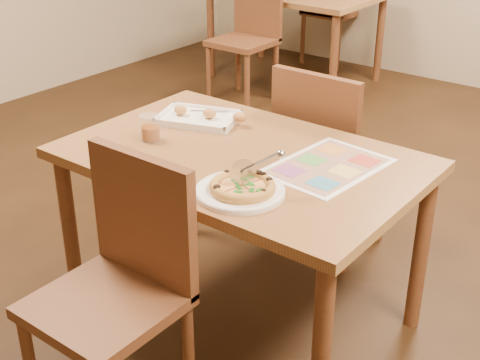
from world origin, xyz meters
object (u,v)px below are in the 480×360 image
Objects in this scene: bg_chair_near at (251,24)px; plate at (240,192)px; chair_near at (125,260)px; chair_far at (324,142)px; bg_chair_far at (327,0)px; menu at (328,166)px; glass_tumbler at (151,129)px; bg_table at (295,2)px; dining_table at (241,175)px; pizza_cutter at (255,167)px; appetizer_tray at (201,118)px; pizza at (242,187)px.

bg_chair_near reaches higher than plate.
chair_near is 1.60× the size of plate.
chair_near is 1.00× the size of chair_far.
plate is (0.19, 0.35, 0.16)m from chair_near.
bg_chair_far is at bearing -59.35° from chair_far.
chair_far is (-0.00, 1.20, 0.00)m from chair_near.
bg_chair_near reaches higher than menu.
plate is at bearing -15.20° from glass_tumbler.
plate reaches higher than bg_table.
bg_table is at bearing 120.38° from plate.
dining_table is 2.77× the size of bg_chair_near.
pizza_cutter is 0.67m from appetizer_tray.
appetizer_tray is 0.65m from menu.
pizza_cutter reaches higher than menu.
chair_far is at bearing -53.95° from bg_table.
chair_far is at bearing 102.51° from plate.
glass_tumbler is 0.23× the size of menu.
chair_near is at bearing -54.17° from glass_tumbler.
pizza is 0.58m from glass_tumbler.
pizza_cutter is at bearing -34.14° from appetizer_tray.
glass_tumbler is (-0.58, 0.11, -0.05)m from pizza_cutter.
menu is (0.09, 0.31, -0.09)m from pizza_cutter.
pizza_cutter is 0.39× the size of appetizer_tray.
chair_near is at bearing 90.00° from chair_far.
chair_near is 4.69× the size of glass_tumbler.
chair_near is at bearing -113.73° from menu.
chair_far is at bearing 50.91° from pizza_cutter.
glass_tumbler is 0.70m from menu.
chair_near is 4.22m from bg_chair_far.
bg_chair_far reaches higher than glass_tumbler.
chair_near is 0.51m from pizza_cutter.
appetizer_tray is at bearing -58.14° from bg_chair_near.
pizza_cutter is (0.22, -0.82, 0.25)m from chair_far.
menu is at bearing 121.60° from chair_far.
bg_table is 3.54m from pizza.
chair_far reaches higher than glass_tumbler.
plate is at bearing -53.18° from dining_table.
chair_far is 0.58m from appetizer_tray.
chair_far is 1.00× the size of bg_chair_far.
bg_chair_far is 3.99m from pizza.
appetizer_tray is at bearing -64.37° from bg_table.
chair_near and chair_far have the same top height.
chair_far is at bearing 52.83° from appetizer_tray.
plate is 1.97× the size of pizza_cutter.
pizza_cutter reaches higher than plate.
bg_chair_far is 1.60× the size of plate.
bg_chair_near reaches higher than pizza_cutter.
dining_table is 0.34m from menu.
appetizer_tray is at bearing 154.25° from dining_table.
chair_far is 1.60× the size of plate.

